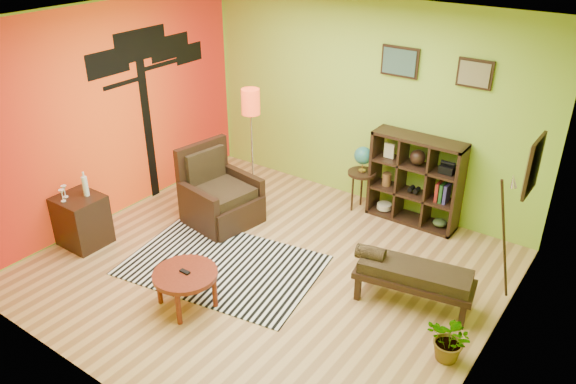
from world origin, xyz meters
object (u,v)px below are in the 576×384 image
Objects in this scene: armchair at (219,199)px; side_cabinet at (82,220)px; floor_lamp at (251,112)px; potted_plant at (450,344)px; bench at (411,274)px; coffee_table at (185,277)px; globe_table at (363,163)px; cube_shelf at (416,181)px.

side_cabinet is at bearing -124.69° from armchair.
potted_plant is (3.42, -1.36, -1.17)m from floor_lamp.
bench is at bearing -3.23° from armchair.
side_cabinet is (-1.92, 0.14, -0.03)m from coffee_table.
globe_table is at bearing 44.01° from armchair.
potted_plant is at bearing 18.10° from coffee_table.
cube_shelf is (3.11, 2.89, 0.27)m from side_cabinet.
side_cabinet reaches higher than bench.
coffee_table is 2.70m from potted_plant.
globe_table is 1.98× the size of potted_plant.
globe_table is at bearing 49.33° from side_cabinet.
floor_lamp reaches higher than coffee_table.
armchair reaches higher than potted_plant.
armchair is at bearing -145.35° from cube_shelf.
globe_table is (1.33, 0.71, -0.64)m from floor_lamp.
side_cabinet is 2.04× the size of potted_plant.
side_cabinet is at bearing 175.86° from coffee_table.
coffee_table is 3.27m from cube_shelf.
coffee_table is at bearing -99.09° from globe_table.
potted_plant is (2.56, 0.84, -0.17)m from coffee_table.
floor_lamp is 1.29× the size of bench.
coffee_table is 2.36m from bench.
coffee_table is at bearing -4.14° from side_cabinet.
armchair is (-0.93, 1.56, -0.05)m from coffee_table.
bench is at bearing 36.55° from coffee_table.
potted_plant is at bearing -58.11° from cube_shelf.
cube_shelf is at bearing 42.91° from side_cabinet.
potted_plant is (3.49, -0.72, -0.13)m from armchair.
floor_lamp is (-0.86, 2.20, 0.99)m from coffee_table.
floor_lamp is at bearing -157.98° from cube_shelf.
globe_table reaches higher than bench.
bench reaches higher than coffee_table.
globe_table is (0.47, 2.91, 0.35)m from coffee_table.
armchair reaches higher than globe_table.
floor_lamp is at bearing 111.33° from coffee_table.
floor_lamp is at bearing 83.48° from armchair.
side_cabinet is at bearing -130.67° from globe_table.
coffee_table is 1.82m from armchair.
side_cabinet is (-0.99, -1.42, 0.02)m from armchair.
cube_shelf is at bearing 68.48° from coffee_table.
armchair is 1.07× the size of side_cabinet.
coffee_table is at bearing -143.45° from bench.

